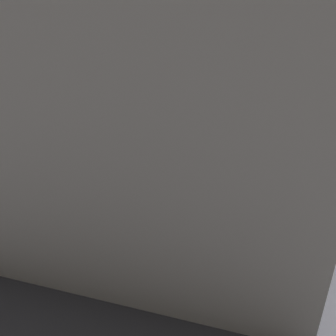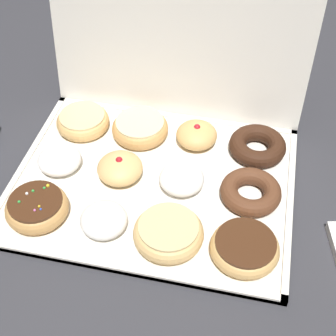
% 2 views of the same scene
% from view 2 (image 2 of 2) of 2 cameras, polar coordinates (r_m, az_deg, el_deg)
% --- Properties ---
extents(ground_plane, '(3.00, 3.00, 0.00)m').
position_cam_2_polar(ground_plane, '(0.95, -1.79, -2.03)').
color(ground_plane, '#333338').
extents(donut_box, '(0.54, 0.41, 0.01)m').
position_cam_2_polar(donut_box, '(0.95, -1.80, -1.81)').
color(donut_box, silver).
rests_on(donut_box, ground).
extents(box_lid_open, '(0.54, 0.07, 0.42)m').
position_cam_2_polar(box_lid_open, '(1.00, 1.30, 16.17)').
color(box_lid_open, silver).
rests_on(box_lid_open, ground).
extents(sprinkle_donut_0, '(0.11, 0.11, 0.04)m').
position_cam_2_polar(sprinkle_donut_0, '(0.90, -15.11, -4.46)').
color(sprinkle_donut_0, tan).
rests_on(sprinkle_donut_0, donut_box).
extents(powdered_filled_donut_1, '(0.08, 0.08, 0.04)m').
position_cam_2_polar(powdered_filled_donut_1, '(0.86, -7.52, -6.04)').
color(powdered_filled_donut_1, white).
rests_on(powdered_filled_donut_1, donut_box).
extents(glazed_ring_donut_2, '(0.12, 0.12, 0.04)m').
position_cam_2_polar(glazed_ring_donut_2, '(0.84, 0.05, -7.57)').
color(glazed_ring_donut_2, '#E5B770').
rests_on(glazed_ring_donut_2, donut_box).
extents(chocolate_frosted_donut_3, '(0.12, 0.12, 0.04)m').
position_cam_2_polar(chocolate_frosted_donut_3, '(0.83, 8.98, -9.20)').
color(chocolate_frosted_donut_3, tan).
rests_on(chocolate_frosted_donut_3, donut_box).
extents(powdered_filled_donut_4, '(0.09, 0.09, 0.04)m').
position_cam_2_polar(powdered_filled_donut_4, '(0.98, -12.61, 0.91)').
color(powdered_filled_donut_4, white).
rests_on(powdered_filled_donut_4, donut_box).
extents(jelly_filled_donut_5, '(0.09, 0.09, 0.05)m').
position_cam_2_polar(jelly_filled_donut_5, '(0.94, -5.59, 0.12)').
color(jelly_filled_donut_5, '#E5B770').
rests_on(jelly_filled_donut_5, donut_box).
extents(powdered_filled_donut_6, '(0.09, 0.09, 0.04)m').
position_cam_2_polar(powdered_filled_donut_6, '(0.92, 1.64, -1.14)').
color(powdered_filled_donut_6, white).
rests_on(powdered_filled_donut_6, donut_box).
extents(chocolate_cake_ring_donut_7, '(0.11, 0.11, 0.03)m').
position_cam_2_polar(chocolate_cake_ring_donut_7, '(0.92, 9.69, -2.54)').
color(chocolate_cake_ring_donut_7, '#59331E').
rests_on(chocolate_cake_ring_donut_7, donut_box).
extents(glazed_ring_donut_8, '(0.11, 0.11, 0.04)m').
position_cam_2_polar(glazed_ring_donut_8, '(1.06, -9.94, 5.43)').
color(glazed_ring_donut_8, tan).
rests_on(glazed_ring_donut_8, donut_box).
extents(glazed_ring_donut_9, '(0.12, 0.12, 0.04)m').
position_cam_2_polar(glazed_ring_donut_9, '(1.03, -3.28, 4.72)').
color(glazed_ring_donut_9, tan).
rests_on(glazed_ring_donut_9, donut_box).
extents(jelly_filled_donut_10, '(0.08, 0.08, 0.05)m').
position_cam_2_polar(jelly_filled_donut_10, '(1.01, 3.38, 3.90)').
color(jelly_filled_donut_10, tan).
rests_on(jelly_filled_donut_10, donut_box).
extents(chocolate_cake_ring_donut_11, '(0.12, 0.12, 0.04)m').
position_cam_2_polar(chocolate_cake_ring_donut_11, '(1.00, 10.43, 2.58)').
color(chocolate_cake_ring_donut_11, '#381E11').
rests_on(chocolate_cake_ring_donut_11, donut_box).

